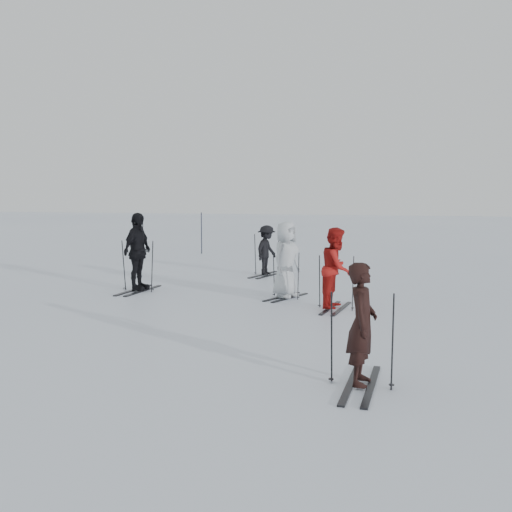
{
  "coord_description": "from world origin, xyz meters",
  "views": [
    {
      "loc": [
        3.84,
        -12.29,
        2.47
      ],
      "look_at": [
        0.0,
        1.0,
        1.0
      ],
      "focal_mm": 40.0,
      "sensor_mm": 36.0,
      "label": 1
    }
  ],
  "objects": [
    {
      "name": "skis_grey",
      "position": [
        0.75,
        1.02,
        0.58
      ],
      "size": [
        1.77,
        1.33,
        1.15
      ],
      "primitive_type": null,
      "rotation": [
        0.0,
        0.0,
        1.22
      ],
      "color": "black",
      "rests_on": "ground"
    },
    {
      "name": "skis_uphill_far",
      "position": [
        -0.72,
        4.66,
        0.66
      ],
      "size": [
        1.99,
        1.35,
        1.32
      ],
      "primitive_type": null,
      "rotation": [
        0.0,
        0.0,
        1.34
      ],
      "color": "black",
      "rests_on": "ground"
    },
    {
      "name": "skis_red",
      "position": [
        2.11,
        -0.0,
        0.61
      ],
      "size": [
        1.74,
        1.04,
        1.21
      ],
      "primitive_type": null,
      "rotation": [
        0.0,
        0.0,
        1.47
      ],
      "color": "black",
      "rests_on": "ground"
    },
    {
      "name": "skier_grey",
      "position": [
        0.75,
        1.02,
        0.91
      ],
      "size": [
        0.85,
        1.03,
        1.82
      ],
      "primitive_type": "imported",
      "rotation": [
        0.0,
        0.0,
        1.22
      ],
      "color": "#B5BCC0",
      "rests_on": "ground"
    },
    {
      "name": "skier_uphill_far",
      "position": [
        -0.72,
        4.66,
        0.76
      ],
      "size": [
        0.78,
        1.09,
        1.53
      ],
      "primitive_type": "imported",
      "rotation": [
        0.0,
        0.0,
        1.34
      ],
      "color": "black",
      "rests_on": "ground"
    },
    {
      "name": "skier_red",
      "position": [
        2.11,
        -0.0,
        0.88
      ],
      "size": [
        0.74,
        0.91,
        1.76
      ],
      "primitive_type": "imported",
      "rotation": [
        0.0,
        0.0,
        1.47
      ],
      "color": "#A01512",
      "rests_on": "ground"
    },
    {
      "name": "skier_uphill_left",
      "position": [
        -3.16,
        0.92,
        1.0
      ],
      "size": [
        0.54,
        1.19,
        2.01
      ],
      "primitive_type": "imported",
      "rotation": [
        0.0,
        0.0,
        1.53
      ],
      "color": "black",
      "rests_on": "ground"
    },
    {
      "name": "skier_near_dark",
      "position": [
        3.15,
        -4.98,
        0.8
      ],
      "size": [
        0.39,
        0.59,
        1.59
      ],
      "primitive_type": "imported",
      "rotation": [
        0.0,
        0.0,
        1.55
      ],
      "color": "black",
      "rests_on": "ground"
    },
    {
      "name": "skis_near_dark",
      "position": [
        3.15,
        -4.98,
        0.64
      ],
      "size": [
        1.77,
        0.95,
        1.28
      ],
      "primitive_type": null,
      "rotation": [
        0.0,
        0.0,
        1.55
      ],
      "color": "black",
      "rests_on": "ground"
    },
    {
      "name": "ground",
      "position": [
        0.0,
        0.0,
        0.0
      ],
      "size": [
        120.0,
        120.0,
        0.0
      ],
      "primitive_type": "plane",
      "color": "silver",
      "rests_on": "ground"
    },
    {
      "name": "skis_uphill_left",
      "position": [
        -3.16,
        0.92,
        0.68
      ],
      "size": [
        1.9,
        1.06,
        1.36
      ],
      "primitive_type": null,
      "rotation": [
        0.0,
        0.0,
        1.53
      ],
      "color": "black",
      "rests_on": "ground"
    },
    {
      "name": "piste_marker",
      "position": [
        -5.1,
        10.29,
        0.88
      ],
      "size": [
        0.05,
        0.05,
        1.75
      ],
      "primitive_type": "cylinder",
      "rotation": [
        0.0,
        0.0,
        -0.27
      ],
      "color": "black",
      "rests_on": "ground"
    }
  ]
}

